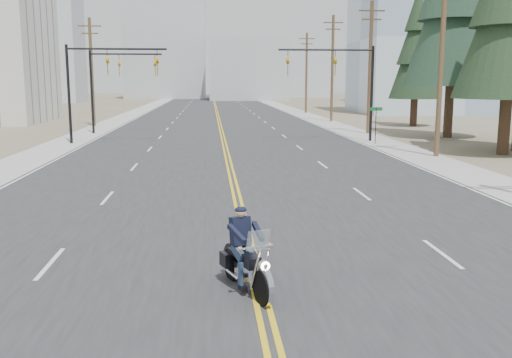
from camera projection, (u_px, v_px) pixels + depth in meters
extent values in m
plane|color=#776D56|center=(267.00, 326.00, 10.58)|extent=(400.00, 400.00, 0.00)
cube|color=#303033|center=(217.00, 113.00, 79.33)|extent=(20.00, 200.00, 0.01)
cube|color=#A5A5A0|center=(133.00, 114.00, 78.42)|extent=(3.00, 200.00, 0.01)
cube|color=#A5A5A0|center=(299.00, 113.00, 80.24)|extent=(3.00, 200.00, 0.01)
cylinder|color=black|center=(69.00, 95.00, 40.54)|extent=(0.20, 0.20, 7.00)
cylinder|color=black|center=(117.00, 49.00, 40.27)|extent=(7.00, 0.14, 0.14)
imported|color=#BF8C0C|center=(107.00, 58.00, 40.33)|extent=(0.21, 0.26, 1.30)
imported|color=#BF8C0C|center=(157.00, 58.00, 40.61)|extent=(0.21, 0.26, 1.30)
cylinder|color=black|center=(372.00, 94.00, 42.29)|extent=(0.20, 0.20, 7.00)
cylinder|color=black|center=(326.00, 50.00, 41.46)|extent=(7.00, 0.14, 0.14)
imported|color=#BF8C0C|center=(335.00, 59.00, 41.63)|extent=(0.21, 0.26, 1.30)
imported|color=#BF8C0C|center=(288.00, 59.00, 41.35)|extent=(0.21, 0.26, 1.30)
cylinder|color=black|center=(92.00, 92.00, 48.40)|extent=(0.20, 0.20, 7.00)
cylinder|color=black|center=(126.00, 54.00, 48.09)|extent=(6.00, 0.14, 0.14)
imported|color=#BF8C0C|center=(119.00, 62.00, 48.15)|extent=(0.21, 0.26, 1.30)
imported|color=#BF8C0C|center=(155.00, 62.00, 48.39)|extent=(0.21, 0.26, 1.30)
cylinder|color=black|center=(376.00, 126.00, 40.68)|extent=(0.06, 0.06, 2.60)
cube|color=#0C5926|center=(376.00, 109.00, 40.48)|extent=(0.90, 0.03, 0.25)
cylinder|color=brown|center=(441.00, 59.00, 33.18)|extent=(0.30, 0.30, 11.50)
cylinder|color=brown|center=(370.00, 68.00, 47.96)|extent=(0.30, 0.30, 11.00)
cube|color=brown|center=(372.00, 11.00, 47.15)|extent=(2.20, 0.12, 0.12)
cube|color=brown|center=(372.00, 19.00, 47.27)|extent=(1.60, 0.12, 0.12)
cylinder|color=brown|center=(332.00, 69.00, 62.65)|extent=(0.30, 0.30, 11.50)
cube|color=brown|center=(333.00, 23.00, 61.80)|extent=(2.20, 0.12, 0.12)
cube|color=brown|center=(333.00, 29.00, 61.92)|extent=(1.60, 0.12, 0.12)
cylinder|color=brown|center=(306.00, 73.00, 79.39)|extent=(0.30, 0.30, 11.00)
cube|color=brown|center=(307.00, 39.00, 78.58)|extent=(2.20, 0.12, 0.12)
cube|color=brown|center=(307.00, 44.00, 78.70)|extent=(1.60, 0.12, 0.12)
cylinder|color=brown|center=(92.00, 73.00, 55.84)|extent=(0.30, 0.30, 10.50)
cube|color=brown|center=(90.00, 26.00, 55.08)|extent=(2.20, 0.12, 0.12)
cube|color=brown|center=(90.00, 33.00, 55.20)|extent=(1.60, 0.12, 0.12)
cube|color=#9EB5CC|center=(444.00, 41.00, 80.16)|extent=(24.00, 16.00, 20.00)
cube|color=#B7BCC6|center=(46.00, 49.00, 118.88)|extent=(14.00, 12.00, 22.00)
cube|color=#ADB2B7|center=(248.00, 70.00, 132.79)|extent=(18.00, 14.00, 14.00)
cube|color=#B7BCC6|center=(404.00, 59.00, 120.26)|extent=(16.00, 12.00, 18.00)
cube|color=#ADB2B7|center=(166.00, 47.00, 144.91)|extent=(20.00, 15.00, 26.00)
cube|color=#B7BCC6|center=(303.00, 75.00, 158.86)|extent=(14.00, 14.00, 12.00)
cylinder|color=#382619|center=(504.00, 127.00, 34.71)|extent=(0.67, 0.67, 3.43)
cylinder|color=#382619|center=(449.00, 112.00, 45.20)|extent=(0.71, 0.71, 4.08)
cone|color=#193321|center=(455.00, 5.00, 43.81)|extent=(7.34, 7.34, 12.24)
cylinder|color=#382619|center=(414.00, 112.00, 56.85)|extent=(0.63, 0.63, 2.72)
cone|color=black|center=(416.00, 57.00, 55.92)|extent=(5.08, 5.08, 8.16)
cone|color=black|center=(417.00, 32.00, 55.53)|extent=(3.81, 3.81, 6.12)
cone|color=black|center=(419.00, 8.00, 55.14)|extent=(2.54, 2.54, 4.35)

